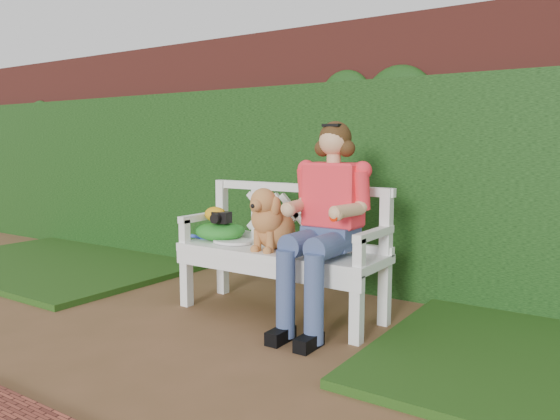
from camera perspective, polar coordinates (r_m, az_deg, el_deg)
The scene contains 11 objects.
ground at distance 3.55m, azimuth -10.93°, elevation -13.06°, with size 60.00×60.00×0.00m, color brown.
brick_wall at distance 4.87m, azimuth 4.80°, elevation 5.68°, with size 10.00×0.30×2.20m, color maroon.
ivy_hedge at distance 4.69m, azimuth 3.45°, elevation 2.58°, with size 10.00×0.18×1.70m, color #285F1D.
grass_left at distance 5.90m, azimuth -21.41°, elevation -5.08°, with size 2.60×2.00×0.05m, color black.
garden_bench at distance 3.88m, azimuth -0.00°, elevation -7.50°, with size 1.58×0.60×0.48m, color white, non-canonical shape.
seated_woman at distance 3.57m, azimuth 5.20°, elevation -2.03°, with size 0.55×0.73×1.30m, color #C83F5E, non-canonical shape.
dog at distance 3.76m, azimuth -0.80°, elevation -0.83°, with size 0.29×0.40×0.44m, color #935E2F, non-canonical shape.
tennis_racket at distance 4.05m, azimuth -5.28°, elevation -3.23°, with size 0.59×0.25×0.03m, color white, non-canonical shape.
green_bag at distance 4.16m, azimuth -6.39°, elevation -2.18°, with size 0.41×0.32×0.14m, color #22761D, non-canonical shape.
camera_item at distance 4.08m, azimuth -6.11°, elevation -0.77°, with size 0.13×0.09×0.08m, color black.
baseball_glove at distance 4.15m, azimuth -6.76°, elevation -0.45°, with size 0.18×0.13×0.11m, color orange.
Camera 1 is at (2.38, -2.35, 1.21)m, focal length 35.00 mm.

